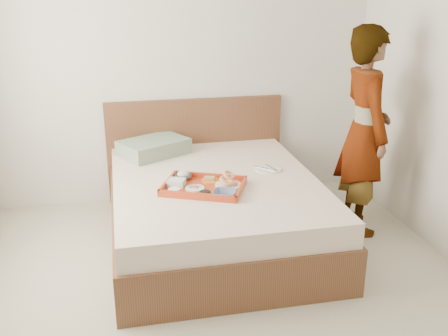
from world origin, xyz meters
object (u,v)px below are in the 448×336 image
bed (215,210)px  person (364,132)px  tray (204,186)px  dinner_plate (268,169)px

bed → person: bearing=-0.6°
tray → dinner_plate: size_ratio=2.65×
tray → person: (1.34, 0.18, 0.28)m
dinner_plate → person: 0.82m
bed → tray: size_ratio=3.48×
bed → tray: bearing=-121.9°
dinner_plate → person: size_ratio=0.13×
person → bed: bearing=94.3°
bed → dinner_plate: (0.46, 0.11, 0.27)m
dinner_plate → person: bearing=-9.2°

